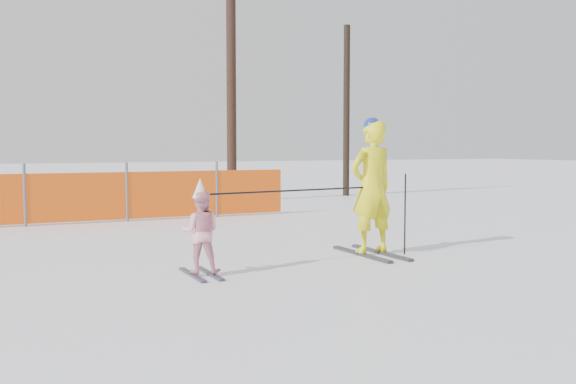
% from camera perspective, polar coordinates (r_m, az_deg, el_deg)
% --- Properties ---
extents(ground, '(120.00, 120.00, 0.00)m').
position_cam_1_polar(ground, '(7.85, 1.60, -7.54)').
color(ground, white).
rests_on(ground, ground).
extents(adult, '(0.73, 1.49, 2.00)m').
position_cam_1_polar(adult, '(9.38, 7.45, 0.49)').
color(adult, black).
rests_on(adult, ground).
extents(child, '(0.60, 0.92, 1.19)m').
position_cam_1_polar(child, '(7.91, -7.78, -3.47)').
color(child, black).
rests_on(child, ground).
extents(ski_poles, '(3.05, 0.36, 1.18)m').
position_cam_1_polar(ski_poles, '(8.82, 3.90, -0.60)').
color(ski_poles, black).
rests_on(ski_poles, ground).
extents(tree_trunks, '(4.40, 0.79, 6.73)m').
position_cam_1_polar(tree_trunks, '(19.26, -1.59, 8.76)').
color(tree_trunks, black).
rests_on(tree_trunks, ground).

